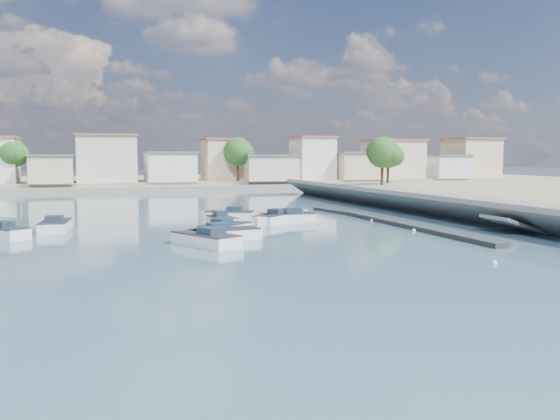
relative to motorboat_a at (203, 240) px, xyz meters
name	(u,v)px	position (x,y,z in m)	size (l,w,h in m)	color
ground	(240,203)	(11.19, 35.60, -0.38)	(400.00, 400.00, 0.00)	#345269
seawall_walkway	(497,210)	(29.69, 8.60, 0.52)	(5.00, 90.00, 1.80)	slate
breakwater	(388,222)	(18.09, 8.28, -0.21)	(2.00, 31.02, 0.35)	black
far_shore_land	(180,181)	(11.19, 87.60, 0.32)	(160.00, 40.00, 1.40)	gray
far_shore_quay	(197,188)	(11.19, 66.60, 0.02)	(160.00, 2.50, 0.80)	slate
far_town	(248,161)	(21.90, 72.52, 4.56)	(113.01, 12.80, 8.35)	beige
shore_trees	(248,154)	(19.53, 63.71, 5.84)	(74.56, 38.32, 7.92)	#38281E
motorboat_a	(203,240)	(0.00, 0.00, 0.00)	(4.25, 5.78, 1.48)	white
motorboat_b	(228,229)	(2.84, 5.30, 0.00)	(4.65, 4.39, 1.48)	white
motorboat_c	(284,218)	(9.65, 12.24, 0.00)	(5.57, 2.06, 1.48)	white
motorboat_d	(272,219)	(8.24, 11.31, 0.00)	(4.52, 4.47, 1.48)	white
motorboat_e	(56,226)	(-9.83, 11.70, 0.00)	(2.57, 5.78, 1.48)	white
motorboat_f	(227,216)	(5.12, 15.83, 0.00)	(5.09, 3.31, 1.48)	white
motorboat_g	(223,222)	(3.60, 10.60, 0.00)	(2.17, 4.68, 1.48)	white
motorboat_h	(228,235)	(2.17, 2.10, 0.00)	(5.56, 2.90, 1.48)	white
mooring_buoys	(367,226)	(15.23, 6.54, -0.33)	(11.47, 34.60, 0.31)	white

